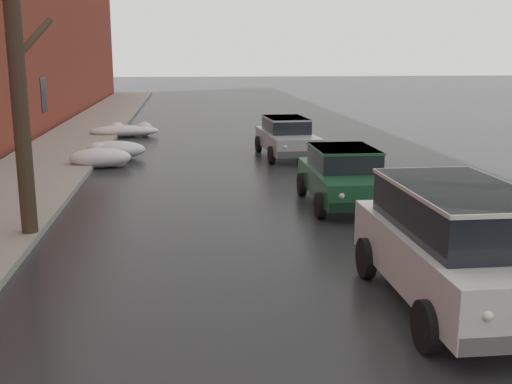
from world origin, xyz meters
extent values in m
cube|color=#A8A399|center=(-6.68, 18.00, 0.07)|extent=(3.31, 80.00, 0.14)
cube|color=black|center=(-8.55, 28.11, 1.83)|extent=(0.08, 1.10, 1.60)
ellipsoid|color=white|center=(-4.77, 26.56, 0.26)|extent=(3.08, 1.24, 0.52)
ellipsoid|color=white|center=(-3.88, 26.69, 0.32)|extent=(0.78, 0.65, 0.65)
ellipsoid|color=white|center=(-5.10, 26.77, 0.31)|extent=(0.75, 0.63, 0.63)
ellipsoid|color=white|center=(-4.53, 20.45, 0.32)|extent=(2.11, 1.37, 0.64)
ellipsoid|color=white|center=(-5.12, 20.23, 0.32)|extent=(0.78, 0.65, 0.65)
ellipsoid|color=white|center=(-4.46, 20.58, 0.22)|extent=(0.54, 0.45, 0.45)
ellipsoid|color=white|center=(4.21, 11.48, 0.35)|extent=(1.61, 1.45, 0.70)
ellipsoid|color=white|center=(4.57, 11.33, 0.21)|extent=(0.50, 0.41, 0.41)
ellipsoid|color=white|center=(-4.85, 18.74, 0.32)|extent=(2.02, 1.11, 0.64)
ellipsoid|color=white|center=(-4.26, 18.96, 0.20)|extent=(0.49, 0.41, 0.41)
ellipsoid|color=white|center=(-4.26, 18.70, 0.25)|extent=(0.59, 0.49, 0.49)
cylinder|color=#423323|center=(-5.23, 10.60, 3.23)|extent=(0.32, 0.32, 6.45)
cylinder|color=#423323|center=(-5.03, 11.31, 3.99)|extent=(0.54, 1.52, 0.89)
cube|color=silver|center=(1.88, 6.28, 0.74)|extent=(1.90, 4.36, 0.80)
cube|color=black|center=(1.88, 6.32, 1.48)|extent=(1.64, 3.06, 0.68)
cube|color=silver|center=(1.88, 6.32, 1.79)|extent=(1.67, 3.12, 0.06)
cube|color=slate|center=(1.89, 8.41, 0.46)|extent=(1.86, 0.12, 0.22)
cylinder|color=black|center=(0.91, 4.93, 0.34)|extent=(0.18, 0.68, 0.68)
cylinder|color=black|center=(2.85, 7.63, 0.34)|extent=(0.18, 0.68, 0.68)
cylinder|color=black|center=(0.92, 7.63, 0.34)|extent=(0.18, 0.68, 0.68)
sphere|color=silver|center=(1.26, 4.12, 0.82)|extent=(0.14, 0.14, 0.14)
cube|color=#1E5633|center=(1.86, 12.70, 0.60)|extent=(1.73, 3.88, 0.60)
cube|color=black|center=(1.86, 12.89, 1.16)|extent=(1.47, 2.02, 0.52)
cube|color=#1E5633|center=(1.86, 12.89, 1.39)|extent=(1.51, 2.07, 0.06)
cube|color=black|center=(1.84, 10.82, 0.42)|extent=(1.66, 0.14, 0.22)
cube|color=black|center=(1.88, 14.58, 0.42)|extent=(1.66, 0.14, 0.22)
cylinder|color=black|center=(2.71, 11.49, 0.30)|extent=(0.19, 0.60, 0.60)
cylinder|color=black|center=(0.98, 11.51, 0.30)|extent=(0.19, 0.60, 0.60)
cylinder|color=black|center=(2.73, 13.89, 0.30)|extent=(0.19, 0.60, 0.60)
cylinder|color=black|center=(1.00, 13.91, 0.30)|extent=(0.19, 0.60, 0.60)
sphere|color=silver|center=(2.38, 10.78, 0.68)|extent=(0.14, 0.14, 0.14)
sphere|color=silver|center=(1.29, 10.79, 0.68)|extent=(0.14, 0.14, 0.14)
cube|color=#B7B7BC|center=(1.63, 20.16, 0.60)|extent=(1.83, 4.35, 0.60)
cube|color=black|center=(1.62, 20.37, 1.16)|extent=(1.50, 2.29, 0.52)
cube|color=#B7B7BC|center=(1.62, 20.37, 1.39)|extent=(1.53, 2.34, 0.06)
cube|color=#525254|center=(1.73, 18.08, 0.42)|extent=(1.58, 0.20, 0.22)
cube|color=#525254|center=(1.52, 22.25, 0.42)|extent=(1.58, 0.20, 0.22)
cylinder|color=black|center=(2.52, 18.88, 0.30)|extent=(0.21, 0.61, 0.60)
cylinder|color=black|center=(0.87, 18.80, 0.30)|extent=(0.21, 0.61, 0.60)
cylinder|color=black|center=(2.38, 21.53, 0.30)|extent=(0.21, 0.61, 0.60)
cylinder|color=black|center=(0.74, 21.44, 0.30)|extent=(0.21, 0.61, 0.60)
sphere|color=silver|center=(2.26, 18.07, 0.68)|extent=(0.14, 0.14, 0.14)
sphere|color=silver|center=(1.21, 18.02, 0.68)|extent=(0.14, 0.14, 0.14)
camera|label=1|loc=(-2.05, -2.05, 3.69)|focal=43.81mm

